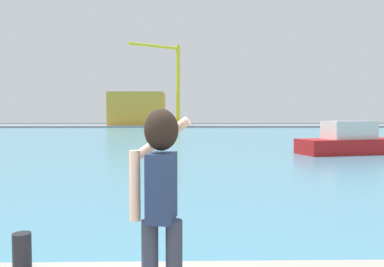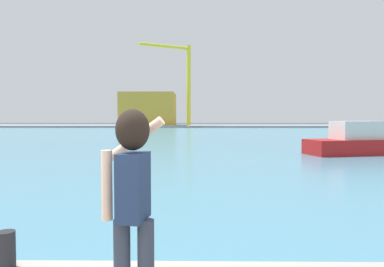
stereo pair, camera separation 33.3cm
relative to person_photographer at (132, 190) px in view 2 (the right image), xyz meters
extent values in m
plane|color=#334751|center=(-0.44, 49.17, -1.77)|extent=(220.00, 220.00, 0.00)
cube|color=teal|center=(-0.44, 51.17, -1.76)|extent=(140.00, 100.00, 0.02)
cube|color=gray|center=(-0.44, 91.17, -1.57)|extent=(140.00, 20.00, 0.40)
cube|color=#1E2D4C|center=(0.01, 0.00, 0.03)|extent=(0.25, 0.37, 0.56)
sphere|color=#E0B293|center=(0.01, 0.00, 0.49)|extent=(0.22, 0.22, 0.22)
ellipsoid|color=black|center=(0.01, -0.02, 0.50)|extent=(0.28, 0.26, 0.34)
cylinder|color=#E0B293|center=(-0.21, 0.00, 0.04)|extent=(0.09, 0.09, 0.58)
cylinder|color=#E0B293|center=(0.00, 0.22, 0.41)|extent=(0.53, 0.17, 0.40)
cube|color=black|center=(0.01, 0.34, 0.58)|extent=(0.02, 0.07, 0.14)
cylinder|color=black|center=(-1.57, 0.94, -0.86)|extent=(0.19, 0.19, 0.42)
cube|color=#B21919|center=(11.87, 20.39, -1.26)|extent=(9.02, 4.20, 0.97)
cube|color=silver|center=(10.81, 20.15, -0.20)|extent=(3.36, 2.39, 1.16)
cube|color=gold|center=(-11.99, 91.05, 2.78)|extent=(13.57, 12.78, 8.29)
cylinder|color=yellow|center=(-1.50, 87.65, 8.61)|extent=(1.00, 1.00, 19.94)
cylinder|color=yellow|center=(-7.19, 84.51, 17.78)|extent=(11.70, 6.89, 0.70)
camera|label=1|loc=(0.20, -2.95, 0.60)|focal=33.78mm
camera|label=2|loc=(0.53, -2.95, 0.60)|focal=33.78mm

